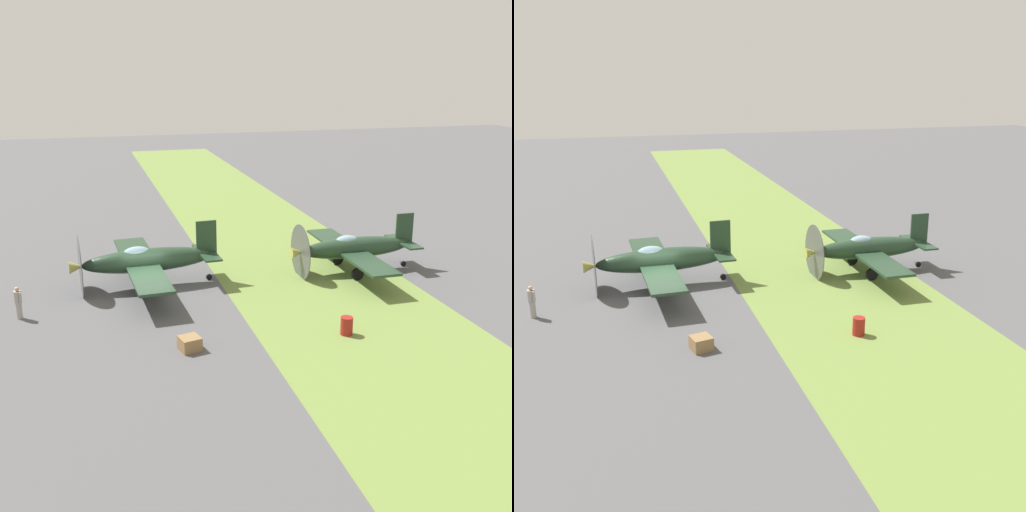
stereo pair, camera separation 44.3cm
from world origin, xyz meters
The scene contains 8 objects.
ground_plane centered at (0.00, 0.00, 0.00)m, with size 160.00×160.00×0.00m, color #515154.
grass_verge centered at (0.00, -9.84, 0.00)m, with size 120.00×11.00×0.01m, color olive.
airplane_lead centered at (1.79, -0.08, 1.61)m, with size 10.81×8.56×3.86m.
airplane_wingman centered at (1.12, -12.84, 1.54)m, with size 10.23×8.14×3.67m.
ground_crew_chief centered at (-1.24, 6.76, 0.91)m, with size 0.55×0.39×1.73m.
fuel_drum centered at (-7.63, -8.61, 0.45)m, with size 0.60×0.60×0.90m, color maroon.
supply_crate centered at (-7.25, -1.01, 0.32)m, with size 0.90×0.90×0.64m, color olive.
runway_marker_cone centered at (8.86, -4.13, 0.22)m, with size 0.36×0.36×0.44m, color orange.
Camera 2 is at (-33.45, 2.82, 12.70)m, focal length 44.16 mm.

